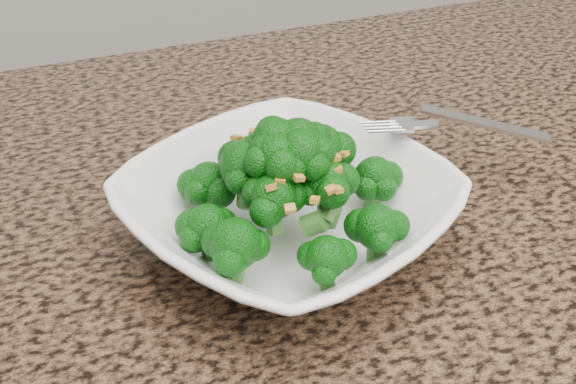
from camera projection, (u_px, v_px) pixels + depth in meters
name	position (u px, v px, depth m)	size (l,w,h in m)	color
granite_counter	(483.00, 288.00, 0.57)	(1.64, 1.04, 0.03)	brown
bowl	(288.00, 212.00, 0.58)	(0.25, 0.25, 0.06)	white
broccoli_pile	(288.00, 142.00, 0.54)	(0.22, 0.22, 0.07)	#0A570A
garlic_topping	(288.00, 96.00, 0.52)	(0.13, 0.13, 0.01)	#C38A2F
fork	(428.00, 124.00, 0.62)	(0.20, 0.03, 0.01)	silver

